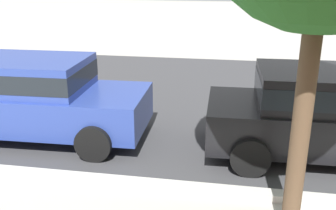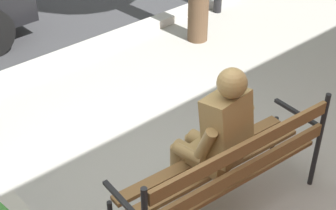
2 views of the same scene
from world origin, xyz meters
name	(u,v)px [view 1 (image 1 of 2)]	position (x,y,z in m)	size (l,w,h in m)	color
parked_car_blue	(37,96)	(-6.68, 4.45, 0.84)	(4.14, 2.01, 1.56)	navy
parked_car_black	(326,112)	(-1.39, 4.45, 0.84)	(4.14, 2.01, 1.56)	black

